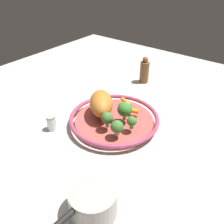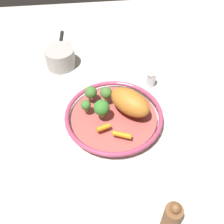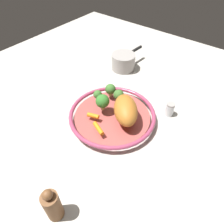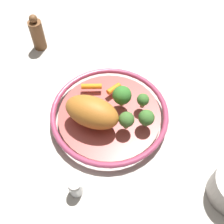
# 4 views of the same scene
# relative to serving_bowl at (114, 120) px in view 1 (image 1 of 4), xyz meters

# --- Properties ---
(ground_plane) EXTENTS (1.81, 1.81, 0.00)m
(ground_plane) POSITION_rel_serving_bowl_xyz_m (0.00, 0.00, -0.02)
(ground_plane) COLOR #B7B2A8
(serving_bowl) EXTENTS (0.36, 0.36, 0.04)m
(serving_bowl) POSITION_rel_serving_bowl_xyz_m (0.00, 0.00, 0.00)
(serving_bowl) COLOR #A84C47
(serving_bowl) RESTS_ON ground_plane
(roast_chicken_piece) EXTENTS (0.18, 0.17, 0.09)m
(roast_chicken_piece) POSITION_rel_serving_bowl_xyz_m (0.01, -0.06, 0.06)
(roast_chicken_piece) COLOR #B56A26
(roast_chicken_piece) RESTS_ON serving_bowl
(baby_carrot_near_rim) EXTENTS (0.03, 0.05, 0.02)m
(baby_carrot_near_rim) POSITION_rel_serving_bowl_xyz_m (-0.07, 0.04, 0.03)
(baby_carrot_near_rim) COLOR orange
(baby_carrot_near_rim) RESTS_ON serving_bowl
(baby_carrot_left) EXTENTS (0.04, 0.07, 0.02)m
(baby_carrot_left) POSITION_rel_serving_bowl_xyz_m (-0.10, -0.02, 0.03)
(baby_carrot_left) COLOR orange
(baby_carrot_left) RESTS_ON serving_bowl
(broccoli_floret_edge) EXTENTS (0.04, 0.04, 0.06)m
(broccoli_floret_edge) POSITION_rel_serving_bowl_xyz_m (0.07, 0.02, 0.06)
(broccoli_floret_edge) COLOR tan
(broccoli_floret_edge) RESTS_ON serving_bowl
(broccoli_floret_mid) EXTENTS (0.04, 0.04, 0.05)m
(broccoli_floret_mid) POSITION_rel_serving_bowl_xyz_m (0.02, 0.10, 0.05)
(broccoli_floret_mid) COLOR tan
(broccoli_floret_mid) RESTS_ON serving_bowl
(broccoli_floret_large) EXTENTS (0.05, 0.05, 0.06)m
(broccoli_floret_large) POSITION_rel_serving_bowl_xyz_m (0.08, 0.08, 0.05)
(broccoli_floret_large) COLOR tan
(broccoli_floret_large) RESTS_ON serving_bowl
(broccoli_floret_small) EXTENTS (0.06, 0.06, 0.07)m
(broccoli_floret_small) POSITION_rel_serving_bowl_xyz_m (-0.01, 0.04, 0.06)
(broccoli_floret_small) COLOR #98A966
(broccoli_floret_small) RESTS_ON serving_bowl
(salt_shaker) EXTENTS (0.04, 0.04, 0.06)m
(salt_shaker) POSITION_rel_serving_bowl_xyz_m (0.17, -0.17, 0.01)
(salt_shaker) COLOR silver
(salt_shaker) RESTS_ON ground_plane
(pepper_mill) EXTENTS (0.05, 0.05, 0.14)m
(pepper_mill) POSITION_rel_serving_bowl_xyz_m (-0.40, -0.10, 0.04)
(pepper_mill) COLOR brown
(pepper_mill) RESTS_ON ground_plane
(saucepan) EXTENTS (0.22, 0.13, 0.08)m
(saucepan) POSITION_rel_serving_bowl_xyz_m (0.35, 0.19, 0.02)
(saucepan) COLOR #9E9993
(saucepan) RESTS_ON ground_plane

